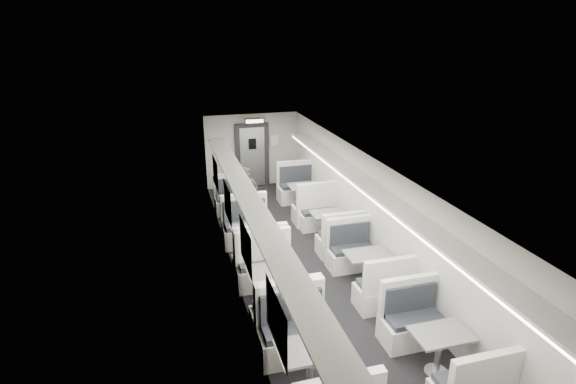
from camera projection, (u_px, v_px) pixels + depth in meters
room at (309, 223)px, 9.23m from camera, size 3.24×12.24×2.64m
booth_left_a at (237, 210)px, 12.06m from camera, size 1.01×2.05×1.10m
booth_left_b at (253, 244)px, 10.09m from camera, size 1.13×2.30×1.23m
booth_left_c at (273, 288)px, 8.36m from camera, size 1.13×2.30×1.23m
booth_left_d at (310, 370)px, 6.36m from camera, size 1.13×2.30×1.23m
booth_right_a at (305, 198)px, 12.80m from camera, size 1.12×2.27×1.22m
booth_right_b at (328, 226)px, 11.08m from camera, size 1.03×2.09×1.12m
booth_right_c at (366, 269)px, 9.09m from camera, size 1.03×2.09×1.12m
booth_right_d at (439, 352)px, 6.77m from camera, size 1.03×2.10×1.12m
passenger at (247, 197)px, 11.76m from camera, size 0.62×0.44×1.60m
window_a at (216, 173)px, 11.88m from camera, size 0.02×1.18×0.84m
window_b at (228, 203)px, 9.89m from camera, size 0.02×1.18×0.84m
window_c at (246, 247)px, 7.90m from camera, size 0.02×1.18×0.84m
window_d at (276, 321)px, 5.91m from camera, size 0.02×1.18×0.84m
luggage_rack_left at (251, 202)px, 8.40m from camera, size 0.46×10.40×0.09m
luggage_rack_right at (372, 190)px, 9.02m from camera, size 0.46×10.40×0.09m
vestibule_door at (252, 156)px, 14.65m from camera, size 1.10×0.13×2.10m
exit_sign at (254, 121)px, 13.78m from camera, size 0.62×0.12×0.16m
wall_notice at (275, 141)px, 14.67m from camera, size 0.32×0.02×0.40m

